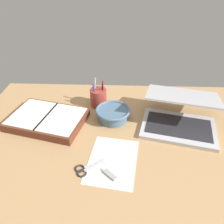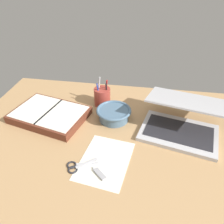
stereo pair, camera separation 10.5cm
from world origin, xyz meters
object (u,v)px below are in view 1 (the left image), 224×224
Objects in this scene: pen_cup at (98,97)px; scissors at (84,169)px; laptop at (180,116)px; planner at (47,119)px; bowl at (113,114)px.

pen_cup is 1.28× the size of scissors.
laptop is 1.00× the size of planner.
pen_cup reaches higher than scissors.
laptop is 2.32× the size of bowl.
bowl is 15.31cm from pen_cup.
scissors is (22.62, -29.28, -1.77)cm from planner.
pen_cup is at bearing 123.68° from bowl.
pen_cup is 0.39× the size of planner.
planner is 37.04cm from scissors.
planner is (-24.18, -16.87, -2.98)cm from pen_cup.
bowl is at bearing -56.32° from pen_cup.
bowl reaches higher than planner.
pen_cup reaches higher than bowl.
laptop is 2.58× the size of pen_cup.
scissors is at bearing -91.93° from pen_cup.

